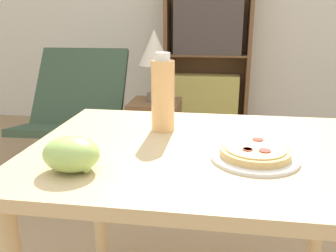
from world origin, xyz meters
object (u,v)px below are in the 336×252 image
at_px(side_table, 155,139).
at_px(table_lamp, 154,51).
at_px(drink_bottle, 163,95).
at_px(bookshelf, 207,62).
at_px(lounge_chair_near, 75,134).
at_px(pizza_on_plate, 255,154).
at_px(grape_bunch, 72,154).

xyz_separation_m(side_table, table_lamp, (0.00, 0.00, 0.62)).
distance_m(drink_bottle, table_lamp, 1.24).
relative_size(drink_bottle, bookshelf, 0.17).
distance_m(drink_bottle, lounge_chair_near, 1.58).
bearing_deg(bookshelf, side_table, -104.01).
bearing_deg(drink_bottle, pizza_on_plate, -37.60).
height_order(grape_bunch, side_table, grape_bunch).
relative_size(lounge_chair_near, side_table, 1.59).
relative_size(side_table, table_lamp, 1.15).
relative_size(lounge_chair_near, bookshelf, 0.59).
bearing_deg(table_lamp, lounge_chair_near, -179.37).
height_order(pizza_on_plate, lounge_chair_near, lounge_chair_near).
bearing_deg(drink_bottle, table_lamp, 101.83).
xyz_separation_m(drink_bottle, side_table, (-0.25, 1.21, -0.59)).
bearing_deg(lounge_chair_near, grape_bunch, -68.76).
xyz_separation_m(bookshelf, table_lamp, (-0.30, -1.22, 0.21)).
relative_size(pizza_on_plate, side_table, 0.43).
distance_m(pizza_on_plate, bookshelf, 2.66).
distance_m(pizza_on_plate, side_table, 1.61).
xyz_separation_m(pizza_on_plate, bookshelf, (-0.24, 2.65, -0.07)).
relative_size(lounge_chair_near, table_lamp, 1.83).
distance_m(grape_bunch, lounge_chair_near, 1.78).
relative_size(pizza_on_plate, lounge_chair_near, 0.27).
bearing_deg(drink_bottle, side_table, 101.83).
distance_m(pizza_on_plate, table_lamp, 1.54).
distance_m(lounge_chair_near, table_lamp, 0.85).
bearing_deg(side_table, table_lamp, 0.00).
relative_size(bookshelf, side_table, 2.71).
bearing_deg(side_table, lounge_chair_near, -179.37).
height_order(grape_bunch, table_lamp, table_lamp).
bearing_deg(side_table, drink_bottle, -78.17).
height_order(grape_bunch, lounge_chair_near, lounge_chair_near).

